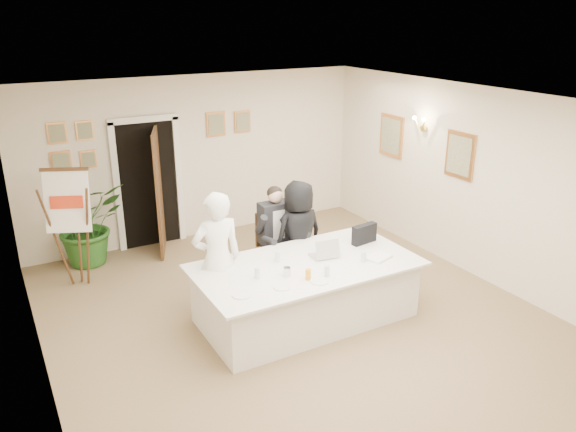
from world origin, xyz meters
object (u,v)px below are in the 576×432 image
(paper_stack, at_px, (378,257))
(steel_jug, at_px, (287,272))
(conference_table, at_px, (306,291))
(flip_chart, at_px, (74,234))
(standing_woman, at_px, (299,235))
(laptop, at_px, (323,246))
(laptop_bag, at_px, (364,234))
(seated_man, at_px, (277,234))
(standing_man, at_px, (217,259))
(oj_glass, at_px, (308,274))
(potted_palm, at_px, (86,225))

(paper_stack, height_order, steel_jug, steel_jug)
(conference_table, bearing_deg, flip_chart, 134.85)
(standing_woman, height_order, laptop, standing_woman)
(laptop_bag, bearing_deg, conference_table, -177.13)
(paper_stack, bearing_deg, seated_man, 115.14)
(standing_man, xyz_separation_m, laptop_bag, (2.05, -0.27, 0.03))
(seated_man, distance_m, paper_stack, 1.64)
(seated_man, xyz_separation_m, flip_chart, (-2.59, 1.24, 0.08))
(oj_glass, bearing_deg, laptop, 43.53)
(conference_table, distance_m, paper_stack, 1.03)
(paper_stack, xyz_separation_m, oj_glass, (-1.10, -0.07, 0.05))
(potted_palm, xyz_separation_m, oj_glass, (1.90, -3.55, 0.20))
(paper_stack, distance_m, oj_glass, 1.10)
(flip_chart, distance_m, laptop, 3.55)
(standing_man, distance_m, standing_woman, 1.46)
(laptop, bearing_deg, flip_chart, 147.93)
(standing_man, bearing_deg, seated_man, -147.99)
(standing_woman, height_order, paper_stack, standing_woman)
(potted_palm, relative_size, oj_glass, 9.79)
(conference_table, relative_size, potted_palm, 2.21)
(conference_table, bearing_deg, paper_stack, -19.42)
(conference_table, bearing_deg, laptop, 17.87)
(potted_palm, height_order, steel_jug, potted_palm)
(seated_man, height_order, paper_stack, seated_man)
(potted_palm, relative_size, laptop, 3.65)
(standing_man, xyz_separation_m, potted_palm, (-1.10, 2.70, -0.24))
(laptop_bag, bearing_deg, standing_man, 164.68)
(conference_table, bearing_deg, seated_man, 80.23)
(flip_chart, bearing_deg, standing_man, -54.41)
(laptop_bag, relative_size, oj_glass, 2.92)
(seated_man, height_order, standing_man, standing_man)
(laptop_bag, bearing_deg, paper_stack, -113.90)
(paper_stack, bearing_deg, standing_woman, 112.90)
(standing_man, xyz_separation_m, laptop, (1.31, -0.36, 0.04))
(conference_table, relative_size, seated_man, 1.93)
(laptop, bearing_deg, oj_glass, -128.09)
(standing_man, bearing_deg, paper_stack, 159.48)
(laptop_bag, distance_m, steel_jug, 1.47)
(steel_jug, bearing_deg, conference_table, 26.09)
(conference_table, height_order, laptop, laptop)
(flip_chart, bearing_deg, paper_stack, -39.60)
(paper_stack, bearing_deg, steel_jug, 174.10)
(potted_palm, relative_size, steel_jug, 11.57)
(seated_man, distance_m, flip_chart, 2.87)
(standing_man, distance_m, laptop_bag, 2.06)
(standing_woman, height_order, potted_palm, standing_woman)
(seated_man, distance_m, oj_glass, 1.61)
(standing_woman, relative_size, paper_stack, 4.87)
(conference_table, distance_m, oj_glass, 0.63)
(conference_table, distance_m, potted_palm, 3.81)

